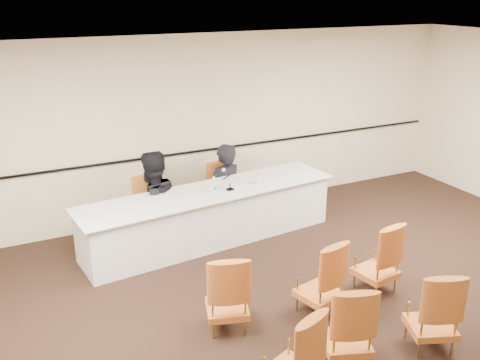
# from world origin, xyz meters

# --- Properties ---
(floor) EXTENTS (10.00, 10.00, 0.00)m
(floor) POSITION_xyz_m (0.00, 0.00, 0.00)
(floor) COLOR black
(floor) RESTS_ON ground
(ceiling) EXTENTS (10.00, 10.00, 0.00)m
(ceiling) POSITION_xyz_m (0.00, 0.00, 3.00)
(ceiling) COLOR white
(ceiling) RESTS_ON ground
(wall_back) EXTENTS (10.00, 0.04, 3.00)m
(wall_back) POSITION_xyz_m (0.00, 4.00, 1.50)
(wall_back) COLOR #FCE7C6
(wall_back) RESTS_ON ground
(wall_rail) EXTENTS (9.80, 0.04, 0.03)m
(wall_rail) POSITION_xyz_m (0.00, 3.96, 1.10)
(wall_rail) COLOR black
(wall_rail) RESTS_ON wall_back
(panel_table) EXTENTS (4.09, 1.32, 0.81)m
(panel_table) POSITION_xyz_m (-0.20, 2.87, 0.40)
(panel_table) COLOR white
(panel_table) RESTS_ON ground
(panelist_main) EXTENTS (0.76, 0.60, 1.84)m
(panelist_main) POSITION_xyz_m (0.34, 3.51, 0.38)
(panelist_main) COLOR black
(panelist_main) RESTS_ON ground
(panelist_main_chair) EXTENTS (0.55, 0.55, 0.95)m
(panelist_main_chair) POSITION_xyz_m (0.34, 3.51, 0.47)
(panelist_main_chair) COLOR #C55723
(panelist_main_chair) RESTS_ON ground
(panelist_second) EXTENTS (1.10, 0.97, 1.90)m
(panelist_second) POSITION_xyz_m (-0.93, 3.38, 0.43)
(panelist_second) COLOR black
(panelist_second) RESTS_ON ground
(panelist_second_chair) EXTENTS (0.55, 0.55, 0.95)m
(panelist_second_chair) POSITION_xyz_m (-0.93, 3.38, 0.47)
(panelist_second_chair) COLOR #C55723
(panelist_second_chair) RESTS_ON ground
(papers) EXTENTS (0.31, 0.23, 0.00)m
(papers) POSITION_xyz_m (0.24, 2.88, 0.81)
(papers) COLOR white
(papers) RESTS_ON panel_table
(microphone) EXTENTS (0.15, 0.24, 0.31)m
(microphone) POSITION_xyz_m (0.10, 2.78, 0.96)
(microphone) COLOR black
(microphone) RESTS_ON panel_table
(water_bottle) EXTENTS (0.09, 0.09, 0.24)m
(water_bottle) POSITION_xyz_m (-0.15, 2.81, 0.93)
(water_bottle) COLOR #18857A
(water_bottle) RESTS_ON panel_table
(drinking_glass) EXTENTS (0.08, 0.08, 0.10)m
(drinking_glass) POSITION_xyz_m (-0.18, 2.81, 0.86)
(drinking_glass) COLOR white
(drinking_glass) RESTS_ON panel_table
(coffee_cup) EXTENTS (0.11, 0.11, 0.14)m
(coffee_cup) POSITION_xyz_m (0.60, 2.85, 0.88)
(coffee_cup) COLOR silver
(coffee_cup) RESTS_ON panel_table
(aud_chair_front_left) EXTENTS (0.63, 0.63, 0.95)m
(aud_chair_front_left) POSITION_xyz_m (-0.92, 0.71, 0.47)
(aud_chair_front_left) COLOR #C55723
(aud_chair_front_left) RESTS_ON ground
(aud_chair_front_mid) EXTENTS (0.60, 0.60, 0.95)m
(aud_chair_front_mid) POSITION_xyz_m (0.19, 0.51, 0.47)
(aud_chair_front_mid) COLOR #C55723
(aud_chair_front_mid) RESTS_ON ground
(aud_chair_front_right) EXTENTS (0.57, 0.57, 0.95)m
(aud_chair_front_right) POSITION_xyz_m (1.12, 0.62, 0.47)
(aud_chair_front_right) COLOR #C55723
(aud_chair_front_right) RESTS_ON ground
(aud_chair_back_left) EXTENTS (0.64, 0.64, 0.95)m
(aud_chair_back_left) POSITION_xyz_m (-0.83, -0.54, 0.47)
(aud_chair_back_left) COLOR #C55723
(aud_chair_back_left) RESTS_ON ground
(aud_chair_back_mid) EXTENTS (0.64, 0.64, 0.95)m
(aud_chair_back_mid) POSITION_xyz_m (-0.09, -0.38, 0.47)
(aud_chair_back_mid) COLOR #C55723
(aud_chair_back_mid) RESTS_ON ground
(aud_chair_back_right) EXTENTS (0.65, 0.65, 0.95)m
(aud_chair_back_right) POSITION_xyz_m (0.89, -0.55, 0.47)
(aud_chair_back_right) COLOR #C55723
(aud_chair_back_right) RESTS_ON ground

